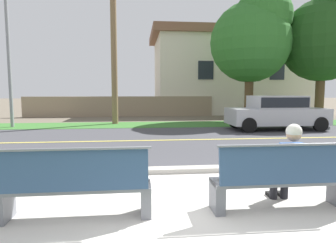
# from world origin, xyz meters

# --- Properties ---
(ground_plane) EXTENTS (140.00, 140.00, 0.00)m
(ground_plane) POSITION_xyz_m (0.00, 8.00, 0.00)
(ground_plane) COLOR #665B4C
(sidewalk_pavement) EXTENTS (44.00, 3.60, 0.01)m
(sidewalk_pavement) POSITION_xyz_m (0.00, 0.40, 0.01)
(sidewalk_pavement) COLOR beige
(sidewalk_pavement) RESTS_ON ground_plane
(curb_edge) EXTENTS (44.00, 0.30, 0.11)m
(curb_edge) POSITION_xyz_m (0.00, 2.35, 0.06)
(curb_edge) COLOR #ADA89E
(curb_edge) RESTS_ON ground_plane
(street_asphalt) EXTENTS (52.00, 8.00, 0.01)m
(street_asphalt) POSITION_xyz_m (0.00, 6.50, 0.00)
(street_asphalt) COLOR #424247
(street_asphalt) RESTS_ON ground_plane
(road_centre_line) EXTENTS (48.00, 0.14, 0.01)m
(road_centre_line) POSITION_xyz_m (0.00, 6.50, 0.01)
(road_centre_line) COLOR #E0CC4C
(road_centre_line) RESTS_ON ground_plane
(far_verge_grass) EXTENTS (48.00, 2.80, 0.02)m
(far_verge_grass) POSITION_xyz_m (0.00, 11.52, 0.01)
(far_verge_grass) COLOR #38702D
(far_verge_grass) RESTS_ON ground_plane
(bench_left) EXTENTS (2.00, 0.48, 1.01)m
(bench_left) POSITION_xyz_m (-1.44, 0.21, 0.46)
(bench_left) COLOR slate
(bench_left) RESTS_ON ground_plane
(bench_right) EXTENTS (2.00, 0.48, 1.01)m
(bench_right) POSITION_xyz_m (1.44, 0.21, 0.46)
(bench_right) COLOR slate
(bench_right) RESTS_ON ground_plane
(seated_person_blue) EXTENTS (0.52, 0.68, 1.25)m
(seated_person_blue) POSITION_xyz_m (1.62, 0.38, 0.68)
(seated_person_blue) COLOR black
(seated_person_blue) RESTS_ON ground_plane
(car_silver_near) EXTENTS (4.30, 1.86, 1.54)m
(car_silver_near) POSITION_xyz_m (5.63, 8.90, 0.85)
(car_silver_near) COLOR #B2B5BC
(car_silver_near) RESTS_ON ground_plane
(streetlamp) EXTENTS (0.24, 2.10, 7.55)m
(streetlamp) POSITION_xyz_m (-6.65, 11.31, 4.29)
(streetlamp) COLOR gray
(streetlamp) RESTS_ON ground_plane
(shade_tree_far_left) EXTENTS (4.51, 4.51, 7.43)m
(shade_tree_far_left) POSITION_xyz_m (5.94, 12.57, 4.83)
(shade_tree_far_left) COLOR brown
(shade_tree_far_left) RESTS_ON ground_plane
(shade_tree_left) EXTENTS (4.62, 4.62, 7.62)m
(shade_tree_left) POSITION_xyz_m (10.01, 12.12, 4.95)
(shade_tree_left) COLOR brown
(shade_tree_left) RESTS_ON ground_plane
(garden_wall) EXTENTS (13.00, 0.36, 1.40)m
(garden_wall) POSITION_xyz_m (-1.82, 16.93, 0.70)
(garden_wall) COLOR gray
(garden_wall) RESTS_ON ground_plane
(house_across_street) EXTENTS (12.74, 6.91, 6.51)m
(house_across_street) POSITION_xyz_m (6.91, 20.12, 3.30)
(house_across_street) COLOR beige
(house_across_street) RESTS_ON ground_plane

